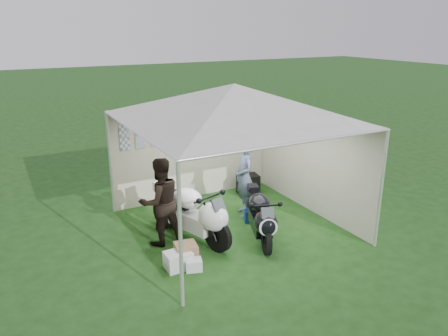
{
  "coord_description": "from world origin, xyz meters",
  "views": [
    {
      "loc": [
        -4.1,
        -7.27,
        4.05
      ],
      "look_at": [
        -0.04,
        0.35,
        1.22
      ],
      "focal_mm": 35.0,
      "sensor_mm": 36.0,
      "label": 1
    }
  ],
  "objects": [
    {
      "name": "person_dark_jacket",
      "position": [
        -1.56,
        0.06,
        0.86
      ],
      "size": [
        0.88,
        0.71,
        1.73
      ],
      "primitive_type": "imported",
      "rotation": [
        0.0,
        0.0,
        3.21
      ],
      "color": "black",
      "rests_on": "ground"
    },
    {
      "name": "motorcycle_black",
      "position": [
        0.19,
        -0.75,
        0.52
      ],
      "size": [
        0.92,
        1.81,
        0.93
      ],
      "rotation": [
        0.0,
        0.0,
        -0.37
      ],
      "color": "black",
      "rests_on": "ground"
    },
    {
      "name": "crate_0",
      "position": [
        -1.64,
        -0.97,
        0.15
      ],
      "size": [
        0.46,
        0.36,
        0.3
      ],
      "primitive_type": "cube",
      "rotation": [
        0.0,
        0.0,
        0.01
      ],
      "color": "silver",
      "rests_on": "ground"
    },
    {
      "name": "crate_1",
      "position": [
        -1.43,
        -0.82,
        0.17
      ],
      "size": [
        0.44,
        0.44,
        0.34
      ],
      "primitive_type": "cube",
      "rotation": [
        0.0,
        0.0,
        -0.17
      ],
      "color": "#896545",
      "rests_on": "ground"
    },
    {
      "name": "person_blue_jacket",
      "position": [
        0.54,
        0.46,
        0.88
      ],
      "size": [
        0.54,
        0.71,
        1.75
      ],
      "primitive_type": "imported",
      "rotation": [
        0.0,
        0.0,
        -1.78
      ],
      "color": "slate",
      "rests_on": "ground"
    },
    {
      "name": "crate_2",
      "position": [
        -1.43,
        -1.15,
        0.1
      ],
      "size": [
        0.33,
        0.3,
        0.2
      ],
      "primitive_type": "cube",
      "rotation": [
        0.0,
        0.0,
        -0.3
      ],
      "color": "silver",
      "rests_on": "ground"
    },
    {
      "name": "equipment_box",
      "position": [
        1.26,
        1.51,
        0.25
      ],
      "size": [
        0.56,
        0.47,
        0.5
      ],
      "primitive_type": "cube",
      "rotation": [
        0.0,
        0.0,
        -0.15
      ],
      "color": "black",
      "rests_on": "ground"
    },
    {
      "name": "paddock_stand",
      "position": [
        0.5,
        0.06,
        0.13
      ],
      "size": [
        0.4,
        0.33,
        0.26
      ],
      "primitive_type": "cube",
      "rotation": [
        0.0,
        0.0,
        -0.37
      ],
      "color": "#1C37AD",
      "rests_on": "ground"
    },
    {
      "name": "ground",
      "position": [
        0.0,
        0.0,
        0.0
      ],
      "size": [
        80.0,
        80.0,
        0.0
      ],
      "primitive_type": "plane",
      "color": "#183E13",
      "rests_on": "ground"
    },
    {
      "name": "motorcycle_white",
      "position": [
        -0.96,
        -0.14,
        0.6
      ],
      "size": [
        0.97,
        2.1,
        1.07
      ],
      "rotation": [
        0.0,
        0.0,
        0.32
      ],
      "color": "black",
      "rests_on": "ground"
    },
    {
      "name": "canopy_tent",
      "position": [
        -0.0,
        0.03,
        2.58
      ],
      "size": [
        5.66,
        5.66,
        3.0
      ],
      "color": "silver",
      "rests_on": "ground"
    }
  ]
}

